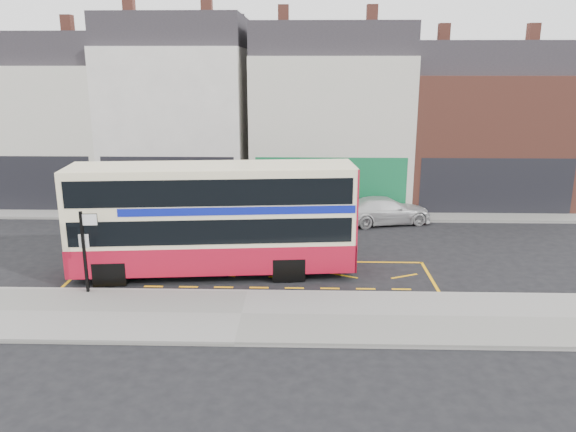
{
  "coord_description": "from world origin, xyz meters",
  "views": [
    {
      "loc": [
        2.02,
        -19.22,
        8.03
      ],
      "look_at": [
        1.4,
        2.0,
        2.32
      ],
      "focal_mm": 35.0,
      "sensor_mm": 36.0,
      "label": 1
    }
  ],
  "objects_px": {
    "car_silver": "(128,209)",
    "car_grey": "(215,212)",
    "bus_stop_post": "(85,244)",
    "car_white": "(385,210)",
    "street_tree_right": "(361,150)",
    "double_decker_bus": "(214,218)"
  },
  "relations": [
    {
      "from": "bus_stop_post",
      "to": "car_white",
      "type": "xyz_separation_m",
      "value": [
        11.95,
        9.89,
        -1.24
      ]
    },
    {
      "from": "car_grey",
      "to": "car_white",
      "type": "xyz_separation_m",
      "value": [
        8.87,
        0.57,
        0.03
      ]
    },
    {
      "from": "car_silver",
      "to": "car_grey",
      "type": "bearing_deg",
      "value": -92.98
    },
    {
      "from": "double_decker_bus",
      "to": "car_grey",
      "type": "distance_m",
      "value": 7.24
    },
    {
      "from": "car_silver",
      "to": "car_white",
      "type": "xyz_separation_m",
      "value": [
        13.62,
        -0.08,
        0.07
      ]
    },
    {
      "from": "car_white",
      "to": "double_decker_bus",
      "type": "bearing_deg",
      "value": 120.75
    },
    {
      "from": "double_decker_bus",
      "to": "bus_stop_post",
      "type": "distance_m",
      "value": 4.84
    },
    {
      "from": "street_tree_right",
      "to": "bus_stop_post",
      "type": "bearing_deg",
      "value": -130.7
    },
    {
      "from": "double_decker_bus",
      "to": "car_silver",
      "type": "xyz_separation_m",
      "value": [
        -5.88,
        7.61,
        -1.66
      ]
    },
    {
      "from": "car_white",
      "to": "street_tree_right",
      "type": "xyz_separation_m",
      "value": [
        -1.11,
        2.72,
        2.77
      ]
    },
    {
      "from": "car_grey",
      "to": "car_white",
      "type": "distance_m",
      "value": 8.89
    },
    {
      "from": "double_decker_bus",
      "to": "bus_stop_post",
      "type": "xyz_separation_m",
      "value": [
        -4.22,
        -2.36,
        -0.35
      ]
    },
    {
      "from": "bus_stop_post",
      "to": "car_silver",
      "type": "distance_m",
      "value": 10.19
    },
    {
      "from": "double_decker_bus",
      "to": "car_white",
      "type": "bearing_deg",
      "value": 38.85
    },
    {
      "from": "double_decker_bus",
      "to": "car_white",
      "type": "height_order",
      "value": "double_decker_bus"
    },
    {
      "from": "bus_stop_post",
      "to": "car_grey",
      "type": "height_order",
      "value": "bus_stop_post"
    },
    {
      "from": "car_grey",
      "to": "street_tree_right",
      "type": "relative_size",
      "value": 0.8
    },
    {
      "from": "car_grey",
      "to": "car_white",
      "type": "bearing_deg",
      "value": -91.67
    },
    {
      "from": "car_grey",
      "to": "street_tree_right",
      "type": "distance_m",
      "value": 8.89
    },
    {
      "from": "bus_stop_post",
      "to": "car_grey",
      "type": "bearing_deg",
      "value": 66.9
    },
    {
      "from": "car_silver",
      "to": "street_tree_right",
      "type": "distance_m",
      "value": 13.1
    },
    {
      "from": "bus_stop_post",
      "to": "street_tree_right",
      "type": "distance_m",
      "value": 16.71
    }
  ]
}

